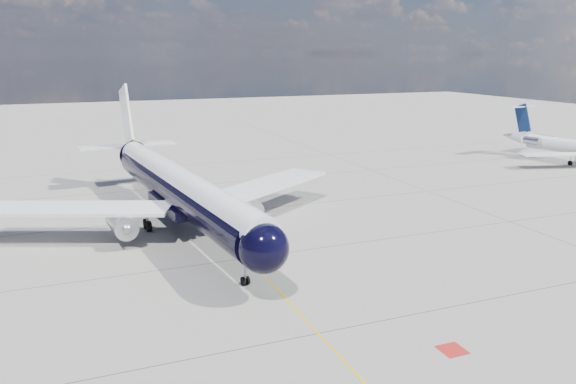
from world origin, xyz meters
name	(u,v)px	position (x,y,z in m)	size (l,w,h in m)	color
ground	(197,204)	(0.00, 30.00, 0.00)	(320.00, 320.00, 0.00)	gray
taxiway_centerline	(207,215)	(0.00, 25.00, 0.00)	(0.16, 160.00, 0.01)	#E3AD0B
red_marking	(452,350)	(6.80, -10.00, 0.00)	(1.60, 1.60, 0.01)	maroon
main_airliner	(176,186)	(-3.90, 21.92, 4.34)	(39.55, 48.40, 13.98)	black
regional_jet	(573,146)	(63.91, 32.44, 2.92)	(23.36, 27.17, 9.24)	white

